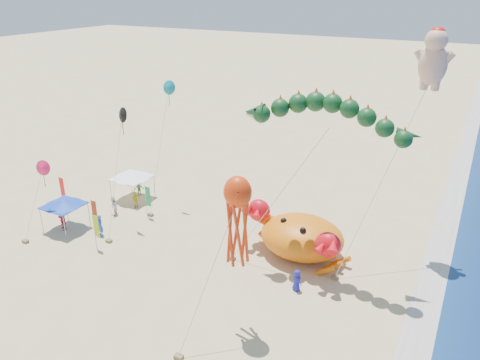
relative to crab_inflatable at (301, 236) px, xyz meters
name	(u,v)px	position (x,y,z in m)	size (l,w,h in m)	color
ground	(251,274)	(-2.26, -4.23, -1.74)	(320.00, 320.00, 0.00)	#D1B784
foam_strip	(420,326)	(9.74, -4.23, -1.73)	(320.00, 320.00, 0.00)	silver
crab_inflatable	(301,236)	(0.00, 0.00, 0.00)	(9.01, 7.52, 3.95)	orange
dragon_kite	(327,120)	(1.68, -1.02, 9.83)	(12.20, 4.06, 12.85)	#103B18
cherub_kite	(433,58)	(7.00, 5.64, 13.39)	(4.84, 8.57, 17.25)	#F5B696
octopus_kite	(237,214)	(-0.68, -9.31, 5.97)	(2.59, 5.35, 10.08)	red
canopy_blue	(63,203)	(-19.81, -5.52, 0.70)	(3.33, 3.33, 2.71)	gray
canopy_white	(132,176)	(-18.69, 2.13, 0.70)	(3.59, 3.59, 2.71)	gray
feather_flags	(100,205)	(-17.45, -3.66, 0.27)	(9.10, 6.46, 3.20)	gray
beachgoers	(125,214)	(-15.89, -2.33, -0.88)	(22.67, 9.93, 1.90)	#1C1EA6
small_kites	(112,134)	(-16.91, -1.78, 6.34)	(7.32, 13.43, 11.96)	black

